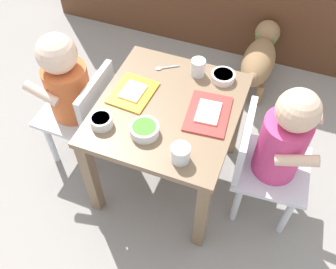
{
  "coord_description": "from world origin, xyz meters",
  "views": [
    {
      "loc": [
        0.34,
        -0.9,
        1.52
      ],
      "look_at": [
        0.0,
        0.0,
        0.31
      ],
      "focal_mm": 40.93,
      "sensor_mm": 36.0,
      "label": 1
    }
  ],
  "objects_px": {
    "cereal_bowl_right_side": "(144,129)",
    "spoon_by_left_tray": "(165,68)",
    "water_cup_left": "(180,154)",
    "food_tray_left": "(133,92)",
    "seated_child_right": "(279,144)",
    "cereal_bowl_left_side": "(223,76)",
    "seated_child_left": "(70,88)",
    "water_cup_right": "(198,68)",
    "dining_table": "(168,122)",
    "food_tray_right": "(208,113)",
    "dog": "(260,57)",
    "veggie_bowl_far": "(101,121)"
  },
  "relations": [
    {
      "from": "food_tray_left",
      "to": "water_cup_right",
      "type": "relative_size",
      "value": 2.7
    },
    {
      "from": "seated_child_left",
      "to": "food_tray_right",
      "type": "distance_m",
      "value": 0.58
    },
    {
      "from": "food_tray_left",
      "to": "spoon_by_left_tray",
      "type": "xyz_separation_m",
      "value": [
        0.06,
        0.18,
        -0.0
      ]
    },
    {
      "from": "dining_table",
      "to": "food_tray_left",
      "type": "xyz_separation_m",
      "value": [
        -0.15,
        0.02,
        0.09
      ]
    },
    {
      "from": "cereal_bowl_left_side",
      "to": "cereal_bowl_right_side",
      "type": "bearing_deg",
      "value": -116.63
    },
    {
      "from": "water_cup_left",
      "to": "spoon_by_left_tray",
      "type": "height_order",
      "value": "water_cup_left"
    },
    {
      "from": "water_cup_left",
      "to": "cereal_bowl_left_side",
      "type": "height_order",
      "value": "water_cup_left"
    },
    {
      "from": "cereal_bowl_right_side",
      "to": "seated_child_left",
      "type": "bearing_deg",
      "value": 160.32
    },
    {
      "from": "food_tray_left",
      "to": "water_cup_right",
      "type": "bearing_deg",
      "value": 44.35
    },
    {
      "from": "water_cup_left",
      "to": "water_cup_right",
      "type": "relative_size",
      "value": 0.94
    },
    {
      "from": "seated_child_right",
      "to": "food_tray_left",
      "type": "xyz_separation_m",
      "value": [
        -0.57,
        0.01,
        0.04
      ]
    },
    {
      "from": "dining_table",
      "to": "food_tray_right",
      "type": "distance_m",
      "value": 0.18
    },
    {
      "from": "seated_child_right",
      "to": "cereal_bowl_left_side",
      "type": "distance_m",
      "value": 0.35
    },
    {
      "from": "water_cup_right",
      "to": "food_tray_right",
      "type": "bearing_deg",
      "value": -61.73
    },
    {
      "from": "cereal_bowl_right_side",
      "to": "spoon_by_left_tray",
      "type": "xyz_separation_m",
      "value": [
        -0.06,
        0.34,
        -0.02
      ]
    },
    {
      "from": "dining_table",
      "to": "water_cup_right",
      "type": "height_order",
      "value": "water_cup_right"
    },
    {
      "from": "cereal_bowl_right_side",
      "to": "dog",
      "type": "bearing_deg",
      "value": 73.13
    },
    {
      "from": "dog",
      "to": "cereal_bowl_left_side",
      "type": "xyz_separation_m",
      "value": [
        -0.09,
        -0.52,
        0.28
      ]
    },
    {
      "from": "dining_table",
      "to": "spoon_by_left_tray",
      "type": "relative_size",
      "value": 6.24
    },
    {
      "from": "veggie_bowl_far",
      "to": "cereal_bowl_right_side",
      "type": "distance_m",
      "value": 0.16
    },
    {
      "from": "water_cup_left",
      "to": "veggie_bowl_far",
      "type": "relative_size",
      "value": 0.82
    },
    {
      "from": "dining_table",
      "to": "spoon_by_left_tray",
      "type": "distance_m",
      "value": 0.23
    },
    {
      "from": "seated_child_left",
      "to": "seated_child_right",
      "type": "bearing_deg",
      "value": 0.83
    },
    {
      "from": "seated_child_right",
      "to": "cereal_bowl_left_side",
      "type": "height_order",
      "value": "seated_child_right"
    },
    {
      "from": "seated_child_right",
      "to": "spoon_by_left_tray",
      "type": "xyz_separation_m",
      "value": [
        -0.51,
        0.19,
        0.04
      ]
    },
    {
      "from": "seated_child_left",
      "to": "veggie_bowl_far",
      "type": "relative_size",
      "value": 8.49
    },
    {
      "from": "food_tray_left",
      "to": "food_tray_right",
      "type": "bearing_deg",
      "value": 0.0
    },
    {
      "from": "food_tray_right",
      "to": "cereal_bowl_left_side",
      "type": "bearing_deg",
      "value": 90.22
    },
    {
      "from": "veggie_bowl_far",
      "to": "spoon_by_left_tray",
      "type": "relative_size",
      "value": 0.88
    },
    {
      "from": "seated_child_right",
      "to": "water_cup_left",
      "type": "height_order",
      "value": "seated_child_right"
    },
    {
      "from": "water_cup_right",
      "to": "cereal_bowl_left_side",
      "type": "height_order",
      "value": "water_cup_right"
    },
    {
      "from": "cereal_bowl_right_side",
      "to": "food_tray_left",
      "type": "bearing_deg",
      "value": 125.81
    },
    {
      "from": "dining_table",
      "to": "seated_child_left",
      "type": "distance_m",
      "value": 0.42
    },
    {
      "from": "food_tray_left",
      "to": "spoon_by_left_tray",
      "type": "bearing_deg",
      "value": 70.77
    },
    {
      "from": "dog",
      "to": "spoon_by_left_tray",
      "type": "xyz_separation_m",
      "value": [
        -0.32,
        -0.54,
        0.27
      ]
    },
    {
      "from": "dining_table",
      "to": "water_cup_right",
      "type": "bearing_deg",
      "value": 77.45
    },
    {
      "from": "seated_child_left",
      "to": "food_tray_left",
      "type": "bearing_deg",
      "value": 5.1
    },
    {
      "from": "cereal_bowl_right_side",
      "to": "water_cup_left",
      "type": "bearing_deg",
      "value": -21.32
    },
    {
      "from": "dining_table",
      "to": "cereal_bowl_right_side",
      "type": "relative_size",
      "value": 5.5
    },
    {
      "from": "food_tray_right",
      "to": "cereal_bowl_right_side",
      "type": "xyz_separation_m",
      "value": [
        -0.18,
        -0.16,
        0.01
      ]
    },
    {
      "from": "seated_child_left",
      "to": "seated_child_right",
      "type": "xyz_separation_m",
      "value": [
        0.84,
        0.01,
        0.0
      ]
    },
    {
      "from": "seated_child_left",
      "to": "dining_table",
      "type": "bearing_deg",
      "value": 0.95
    },
    {
      "from": "cereal_bowl_right_side",
      "to": "cereal_bowl_left_side",
      "type": "bearing_deg",
      "value": 63.37
    },
    {
      "from": "seated_child_left",
      "to": "water_cup_left",
      "type": "height_order",
      "value": "seated_child_left"
    },
    {
      "from": "water_cup_right",
      "to": "veggie_bowl_far",
      "type": "height_order",
      "value": "water_cup_right"
    },
    {
      "from": "dining_table",
      "to": "dog",
      "type": "height_order",
      "value": "dining_table"
    },
    {
      "from": "water_cup_right",
      "to": "seated_child_left",
      "type": "bearing_deg",
      "value": -155.21
    },
    {
      "from": "water_cup_right",
      "to": "spoon_by_left_tray",
      "type": "bearing_deg",
      "value": -173.68
    },
    {
      "from": "seated_child_right",
      "to": "food_tray_left",
      "type": "relative_size",
      "value": 3.69
    },
    {
      "from": "food_tray_right",
      "to": "spoon_by_left_tray",
      "type": "xyz_separation_m",
      "value": [
        -0.24,
        0.18,
        -0.0
      ]
    }
  ]
}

